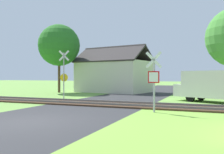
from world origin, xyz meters
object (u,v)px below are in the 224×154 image
Objects in this scene: crossing_sign_far at (64,73)px; tree_left at (59,45)px; house at (114,75)px; stop_sign_near at (154,78)px; mail_truck at (212,85)px.

tree_left is (-4.92, 6.71, 3.21)m from crossing_sign_far.
crossing_sign_far is 9.76m from house.
crossing_sign_far is at bearing -21.75° from stop_sign_near.
crossing_sign_far reaches higher than stop_sign_near.
stop_sign_near reaches higher than mail_truck.
house is at bearing 79.04° from mail_truck.
tree_left is at bearing 98.87° from mail_truck.
tree_left reaches higher than crossing_sign_far.
house reaches higher than crossing_sign_far.
house reaches higher than stop_sign_near.
stop_sign_near is at bearing -45.16° from crossing_sign_far.
mail_truck is at bearing -106.15° from stop_sign_near.
crossing_sign_far is at bearing -82.12° from house.
stop_sign_near is at bearing -177.50° from mail_truck.
tree_left reaches higher than stop_sign_near.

